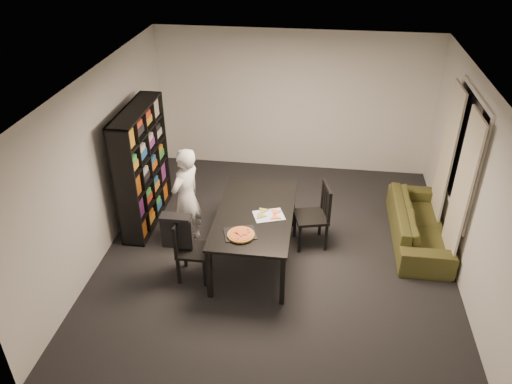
# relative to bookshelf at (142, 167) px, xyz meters

# --- Properties ---
(room) EXTENTS (5.01, 5.51, 2.61)m
(room) POSITION_rel_bookshelf_xyz_m (2.16, -0.60, 0.35)
(room) COLOR black
(room) RESTS_ON ground
(window_pane) EXTENTS (0.02, 1.40, 1.60)m
(window_pane) POSITION_rel_bookshelf_xyz_m (4.64, -0.00, 0.55)
(window_pane) COLOR black
(window_pane) RESTS_ON room
(window_frame) EXTENTS (0.03, 1.52, 1.72)m
(window_frame) POSITION_rel_bookshelf_xyz_m (4.64, -0.00, 0.55)
(window_frame) COLOR white
(window_frame) RESTS_ON room
(curtain_left) EXTENTS (0.03, 0.70, 2.25)m
(curtain_left) POSITION_rel_bookshelf_xyz_m (4.56, -0.52, 0.20)
(curtain_left) COLOR beige
(curtain_left) RESTS_ON room
(curtain_right) EXTENTS (0.03, 0.70, 2.25)m
(curtain_right) POSITION_rel_bookshelf_xyz_m (4.56, 0.52, 0.20)
(curtain_right) COLOR beige
(curtain_right) RESTS_ON room
(bookshelf) EXTENTS (0.35, 1.50, 1.90)m
(bookshelf) POSITION_rel_bookshelf_xyz_m (0.00, 0.00, 0.00)
(bookshelf) COLOR black
(bookshelf) RESTS_ON room
(dining_table) EXTENTS (1.05, 1.88, 0.78)m
(dining_table) POSITION_rel_bookshelf_xyz_m (1.85, -0.76, -0.24)
(dining_table) COLOR black
(dining_table) RESTS_ON room
(chair_left) EXTENTS (0.42, 0.42, 0.91)m
(chair_left) POSITION_rel_bookshelf_xyz_m (1.00, -1.27, -0.43)
(chair_left) COLOR black
(chair_left) RESTS_ON room
(chair_right) EXTENTS (0.56, 0.56, 0.99)m
(chair_right) POSITION_rel_bookshelf_xyz_m (2.71, -0.28, -0.39)
(chair_right) COLOR black
(chair_right) RESTS_ON room
(draped_jacket) EXTENTS (0.42, 0.18, 0.50)m
(draped_jacket) POSITION_rel_bookshelf_xyz_m (0.88, -1.27, -0.20)
(draped_jacket) COLOR black
(draped_jacket) RESTS_ON chair_left
(person) EXTENTS (0.57, 0.67, 1.55)m
(person) POSITION_rel_bookshelf_xyz_m (0.81, -0.51, -0.17)
(person) COLOR white
(person) RESTS_ON room
(baking_tray) EXTENTS (0.48, 0.43, 0.01)m
(baking_tray) POSITION_rel_bookshelf_xyz_m (1.72, -1.29, -0.16)
(baking_tray) COLOR black
(baking_tray) RESTS_ON dining_table
(pepperoni_pizza) EXTENTS (0.35, 0.35, 0.03)m
(pepperoni_pizza) POSITION_rel_bookshelf_xyz_m (1.75, -1.34, -0.14)
(pepperoni_pizza) COLOR #A87930
(pepperoni_pizza) RESTS_ON dining_table
(kitchen_towel) EXTENTS (0.48, 0.42, 0.01)m
(kitchen_towel) POSITION_rel_bookshelf_xyz_m (2.05, -0.82, -0.16)
(kitchen_towel) COLOR silver
(kitchen_towel) RESTS_ON dining_table
(pizza_slices) EXTENTS (0.39, 0.33, 0.01)m
(pizza_slices) POSITION_rel_bookshelf_xyz_m (2.04, -0.79, -0.15)
(pizza_slices) COLOR #BE7F3B
(pizza_slices) RESTS_ON dining_table
(sofa) EXTENTS (0.76, 1.93, 0.56)m
(sofa) POSITION_rel_bookshelf_xyz_m (4.24, 0.01, -0.67)
(sofa) COLOR #3E3F19
(sofa) RESTS_ON room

